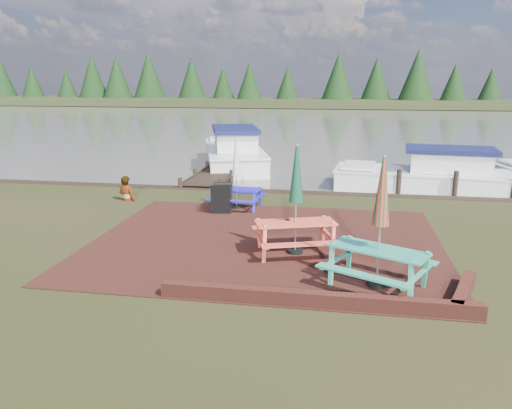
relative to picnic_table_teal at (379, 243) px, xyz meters
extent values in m
plane|color=black|center=(-2.69, 1.42, -0.95)|extent=(120.00, 120.00, 0.00)
cube|color=#361A11|center=(-2.69, 2.42, -0.94)|extent=(9.00, 7.50, 0.02)
cube|color=#4C1E16|center=(-1.19, -1.18, -0.80)|extent=(6.00, 0.22, 0.30)
cube|color=#4C1E16|center=(1.61, -0.38, -0.80)|extent=(0.82, 1.77, 0.30)
cube|color=#4D4A42|center=(-2.69, 38.42, -0.95)|extent=(120.00, 60.00, 0.02)
cube|color=black|center=(-2.69, 67.42, -0.45)|extent=(120.00, 10.00, 1.20)
cube|color=teal|center=(0.00, 0.00, -0.15)|extent=(2.08, 1.56, 0.04)
cube|color=teal|center=(-0.33, -0.66, -0.46)|extent=(1.85, 1.12, 0.04)
cube|color=teal|center=(0.33, 0.66, -0.46)|extent=(1.85, 1.12, 0.04)
cube|color=teal|center=(-0.75, 0.38, -0.55)|extent=(0.84, 1.54, 0.80)
cube|color=teal|center=(0.75, -0.38, -0.55)|extent=(0.84, 1.54, 0.80)
cylinder|color=black|center=(0.00, 0.00, -0.89)|extent=(0.39, 0.39, 0.11)
cylinder|color=#B2B2B7|center=(0.00, 0.00, 0.40)|extent=(0.04, 0.04, 2.70)
cone|color=red|center=(0.00, 0.00, 1.05)|extent=(0.35, 0.35, 1.35)
cube|color=#DD4E38|center=(-1.85, 1.71, -0.16)|extent=(2.05, 1.31, 0.04)
cube|color=#DD4E38|center=(-1.62, 1.02, -0.47)|extent=(1.90, 0.84, 0.04)
cube|color=#DD4E38|center=(-2.08, 2.40, -0.47)|extent=(1.90, 0.84, 0.04)
cube|color=#DD4E38|center=(-2.64, 1.45, -0.55)|extent=(0.60, 1.60, 0.79)
cube|color=#DD4E38|center=(-1.06, 1.97, -0.55)|extent=(0.60, 1.60, 0.79)
cylinder|color=black|center=(-1.85, 1.71, -0.89)|extent=(0.38, 0.38, 0.11)
cylinder|color=#B2B2B7|center=(-1.85, 1.71, 0.38)|extent=(0.04, 0.04, 2.66)
cone|color=#113E27|center=(-1.85, 1.71, 1.02)|extent=(0.34, 0.34, 1.33)
cube|color=#2218BA|center=(-4.16, 5.72, -0.28)|extent=(1.68, 0.80, 0.04)
cube|color=#2218BA|center=(-4.23, 5.11, -0.54)|extent=(1.63, 0.39, 0.04)
cube|color=#2218BA|center=(-4.10, 6.33, -0.54)|extent=(1.63, 0.39, 0.04)
cube|color=#2218BA|center=(-4.86, 5.80, -0.62)|extent=(0.22, 1.40, 0.67)
cube|color=#2218BA|center=(-3.46, 5.65, -0.62)|extent=(0.22, 1.40, 0.67)
cylinder|color=black|center=(-4.16, 5.72, -0.90)|extent=(0.32, 0.32, 0.09)
cylinder|color=#B2B2B7|center=(-4.16, 5.72, 0.18)|extent=(0.03, 0.03, 2.25)
cone|color=beige|center=(-4.16, 5.72, 0.71)|extent=(0.29, 0.29, 1.12)
cube|color=black|center=(-4.48, 4.82, -0.45)|extent=(0.63, 0.34, 0.97)
cube|color=black|center=(-4.48, 5.15, -0.45)|extent=(0.63, 0.34, 0.97)
cube|color=black|center=(-4.48, 4.99, 0.02)|extent=(0.60, 0.14, 0.03)
cube|color=black|center=(-6.19, 12.92, -0.83)|extent=(1.60, 9.00, 0.06)
cube|color=black|center=(-6.94, 12.92, -0.78)|extent=(0.08, 9.00, 0.08)
cube|color=black|center=(-5.44, 12.92, -0.78)|extent=(0.08, 9.00, 0.08)
cylinder|color=black|center=(-6.99, 8.42, -1.05)|extent=(0.16, 0.16, 1.00)
cylinder|color=black|center=(-5.39, 8.42, -1.05)|extent=(0.16, 0.16, 1.00)
cube|color=silver|center=(-6.24, 14.82, -0.79)|extent=(4.70, 8.04, 1.09)
cube|color=silver|center=(-6.24, 14.82, -0.23)|extent=(4.79, 8.20, 0.09)
cube|color=silver|center=(-5.97, 13.95, 0.30)|extent=(2.72, 3.60, 0.92)
cube|color=#10163C|center=(-5.97, 13.95, 0.82)|extent=(3.05, 4.10, 0.20)
cube|color=silver|center=(-7.07, 17.59, -0.08)|extent=(2.52, 1.95, 0.11)
cube|color=silver|center=(2.51, 10.42, -0.84)|extent=(7.16, 3.13, 0.93)
cube|color=silver|center=(2.51, 10.42, -0.36)|extent=(7.31, 3.20, 0.07)
cube|color=silver|center=(3.34, 10.33, 0.09)|extent=(3.09, 2.03, 0.79)
cube|color=#10163C|center=(3.34, 10.33, 0.53)|extent=(3.52, 2.27, 0.17)
cube|color=silver|center=(-0.11, 10.70, -0.24)|extent=(1.46, 2.17, 0.09)
imported|color=gray|center=(-8.17, 6.09, -0.07)|extent=(0.73, 0.58, 1.75)
camera|label=1|loc=(-0.82, -9.84, 3.24)|focal=35.00mm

